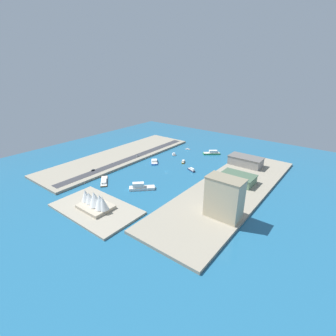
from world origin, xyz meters
TOP-DOWN VIEW (x-y plane):
  - ground_plane at (0.00, 0.00)m, footprint 440.00×440.00m
  - quay_west at (-86.87, 0.00)m, footprint 70.00×240.00m
  - quay_east at (86.87, 0.00)m, footprint 70.00×240.00m
  - peninsula_point at (-4.53, 111.80)m, footprint 83.79×48.61m
  - road_strip at (65.33, 0.00)m, footprint 11.70×228.00m
  - yacht_sleek_gray at (29.51, -55.78)m, footprint 9.87×10.40m
  - water_taxi_orange at (0.91, -39.17)m, footprint 8.86×12.86m
  - patrol_launch_navy at (-24.38, -21.31)m, footprint 14.09×8.27m
  - catamaran_blue at (32.07, -13.84)m, footprint 19.33×20.04m
  - barge_flat_brown at (37.43, 68.78)m, footprint 26.39×24.07m
  - ferry_green_doubledeck at (-13.63, -95.09)m, footprint 24.18×22.10m
  - ferry_white_commuter at (-8.99, 55.75)m, footprint 25.48×25.04m
  - sailboat_small_white at (27.27, -90.13)m, footprint 8.24×5.60m
  - terminal_long_green at (-86.32, -20.26)m, footprint 37.47×25.32m
  - office_block_beige at (-104.51, 53.30)m, footprint 31.32×17.40m
  - carpark_squat_concrete at (-73.33, -75.72)m, footprint 42.76×22.60m
  - suv_black at (69.81, 59.91)m, footprint 2.04×4.97m
  - van_white at (62.83, -13.47)m, footprint 1.99×4.48m
  - traffic_light_waterfront at (58.34, -7.55)m, footprint 0.36×0.36m
  - opera_landmark at (-4.94, 111.80)m, footprint 36.92×23.31m
  - park_tree_cluster at (-89.19, -11.11)m, footprint 9.82×21.91m

SIDE VIEW (x-z plane):
  - ground_plane at x=0.00m, z-range 0.00..0.00m
  - sailboat_small_white at x=27.27m, z-range -4.14..5.92m
  - peninsula_point at x=-4.53m, z-range 0.00..2.00m
  - barge_flat_brown at x=37.43m, z-range -0.41..2.94m
  - yacht_sleek_gray at x=29.51m, z-range -0.55..3.10m
  - water_taxi_orange at x=0.91m, z-range -0.50..3.21m
  - quay_west at x=-86.87m, z-range 0.00..2.74m
  - quay_east at x=86.87m, z-range 0.00..2.74m
  - catamaran_blue at x=32.07m, z-range -0.53..3.65m
  - patrol_launch_navy at x=-24.38m, z-range -0.51..3.64m
  - ferry_green_doubledeck at x=-13.63m, z-range -0.84..5.19m
  - road_strip at x=65.33m, z-range 2.74..2.89m
  - ferry_white_commuter at x=-8.99m, z-range -1.20..6.87m
  - suv_black at x=69.81m, z-range 2.87..4.47m
  - van_white at x=62.83m, z-range 2.88..4.49m
  - traffic_light_waterfront at x=58.34m, z-range 3.84..10.34m
  - terminal_long_green at x=-86.32m, z-range 2.77..12.03m
  - carpark_squat_concrete at x=-73.33m, z-range 2.78..14.62m
  - park_tree_cluster at x=-89.19m, z-range 4.22..13.40m
  - opera_landmark at x=-4.94m, z-range 0.69..18.19m
  - office_block_beige at x=-104.51m, z-range 2.78..39.78m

